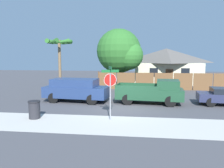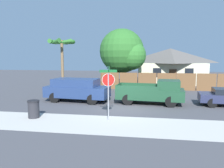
# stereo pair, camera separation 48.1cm
# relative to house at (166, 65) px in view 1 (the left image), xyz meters

# --- Properties ---
(ground_plane) EXTENTS (80.00, 80.00, 0.00)m
(ground_plane) POSITION_rel_house_xyz_m (-4.85, -16.53, -2.40)
(ground_plane) COLOR #47474C
(sidewalk_strip) EXTENTS (36.00, 3.20, 0.01)m
(sidewalk_strip) POSITION_rel_house_xyz_m (-4.85, -20.13, -2.40)
(sidewalk_strip) COLOR beige
(sidewalk_strip) RESTS_ON ground
(wooden_fence) EXTENTS (14.08, 0.12, 1.89)m
(wooden_fence) POSITION_rel_house_xyz_m (-1.09, -7.51, -1.50)
(wooden_fence) COLOR brown
(wooden_fence) RESTS_ON ground
(house) EXTENTS (9.06, 7.82, 4.63)m
(house) POSITION_rel_house_xyz_m (0.00, 0.00, 0.00)
(house) COLOR beige
(house) RESTS_ON ground
(oak_tree) EXTENTS (5.34, 5.08, 6.68)m
(oak_tree) POSITION_rel_house_xyz_m (-5.80, -5.73, 1.63)
(oak_tree) COLOR brown
(oak_tree) RESTS_ON ground
(palm_tree) EXTENTS (2.58, 2.78, 5.22)m
(palm_tree) POSITION_rel_house_xyz_m (-11.51, -10.02, 2.07)
(palm_tree) COLOR brown
(palm_tree) RESTS_ON ground
(red_suv) EXTENTS (5.08, 2.41, 1.78)m
(red_suv) POSITION_rel_house_xyz_m (-8.52, -14.67, -1.42)
(red_suv) COLOR navy
(red_suv) RESTS_ON ground
(orange_pickup) EXTENTS (5.02, 2.40, 1.79)m
(orange_pickup) POSITION_rel_house_xyz_m (-2.69, -14.70, -1.52)
(orange_pickup) COLOR #1E472D
(orange_pickup) RESTS_ON ground
(stop_sign) EXTENTS (0.91, 0.82, 2.96)m
(stop_sign) POSITION_rel_house_xyz_m (-5.23, -19.33, -0.40)
(stop_sign) COLOR gray
(stop_sign) RESTS_ON ground
(trash_bin) EXTENTS (0.67, 0.67, 1.01)m
(trash_bin) POSITION_rel_house_xyz_m (-9.52, -19.54, -1.89)
(trash_bin) COLOR #28282D
(trash_bin) RESTS_ON ground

